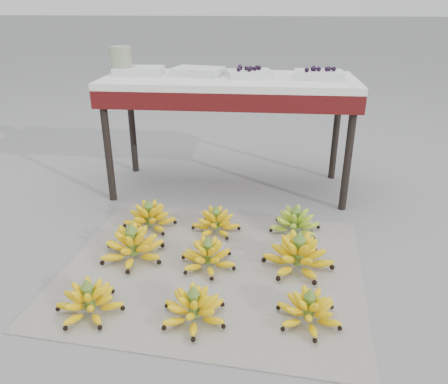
# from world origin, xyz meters

# --- Properties ---
(ground) EXTENTS (60.00, 60.00, 0.00)m
(ground) POSITION_xyz_m (0.00, 0.00, 0.00)
(ground) COLOR slate
(ground) RESTS_ON ground
(newspaper_mat) EXTENTS (1.34, 1.16, 0.01)m
(newspaper_mat) POSITION_xyz_m (0.02, 0.01, 0.00)
(newspaper_mat) COLOR silver
(newspaper_mat) RESTS_ON ground
(bunch_front_left) EXTENTS (0.28, 0.28, 0.15)m
(bunch_front_left) POSITION_xyz_m (-0.39, -0.32, 0.06)
(bunch_front_left) COLOR #FEE004
(bunch_front_left) RESTS_ON newspaper_mat
(bunch_front_center) EXTENTS (0.29, 0.29, 0.15)m
(bunch_front_center) POSITION_xyz_m (-0.01, -0.32, 0.06)
(bunch_front_center) COLOR #FEE004
(bunch_front_center) RESTS_ON newspaper_mat
(bunch_front_right) EXTENTS (0.30, 0.30, 0.14)m
(bunch_front_right) POSITION_xyz_m (0.40, -0.29, 0.05)
(bunch_front_right) COLOR #FEE004
(bunch_front_right) RESTS_ON newspaper_mat
(bunch_mid_left) EXTENTS (0.32, 0.32, 0.17)m
(bunch_mid_left) POSITION_xyz_m (-0.34, 0.06, 0.07)
(bunch_mid_left) COLOR #FEE004
(bunch_mid_left) RESTS_ON newspaper_mat
(bunch_mid_center) EXTENTS (0.32, 0.32, 0.15)m
(bunch_mid_center) POSITION_xyz_m (-0.00, 0.02, 0.06)
(bunch_mid_center) COLOR #FEE004
(bunch_mid_center) RESTS_ON newspaper_mat
(bunch_mid_right) EXTENTS (0.35, 0.35, 0.18)m
(bunch_mid_right) POSITION_xyz_m (0.38, 0.05, 0.07)
(bunch_mid_right) COLOR #FEE004
(bunch_mid_right) RESTS_ON newspaper_mat
(bunch_back_left) EXTENTS (0.27, 0.27, 0.16)m
(bunch_back_left) POSITION_xyz_m (-0.34, 0.34, 0.06)
(bunch_back_left) COLOR #FEE004
(bunch_back_left) RESTS_ON newspaper_mat
(bunch_back_center) EXTENTS (0.25, 0.25, 0.14)m
(bunch_back_center) POSITION_xyz_m (-0.00, 0.33, 0.05)
(bunch_back_center) COLOR #FEE004
(bunch_back_center) RESTS_ON newspaper_mat
(bunch_back_right) EXTENTS (0.25, 0.25, 0.15)m
(bunch_back_right) POSITION_xyz_m (0.38, 0.36, 0.06)
(bunch_back_right) COLOR #72A62C
(bunch_back_right) RESTS_ON newspaper_mat
(vendor_table) EXTENTS (1.38, 0.55, 0.66)m
(vendor_table) POSITION_xyz_m (0.01, 0.89, 0.59)
(vendor_table) COLOR black
(vendor_table) RESTS_ON ground
(tray_far_left) EXTENTS (0.27, 0.20, 0.04)m
(tray_far_left) POSITION_xyz_m (-0.50, 0.93, 0.69)
(tray_far_left) COLOR silver
(tray_far_left) RESTS_ON vendor_table
(tray_left) EXTENTS (0.30, 0.25, 0.04)m
(tray_left) POSITION_xyz_m (-0.17, 0.93, 0.69)
(tray_left) COLOR silver
(tray_left) RESTS_ON vendor_table
(tray_right) EXTENTS (0.28, 0.23, 0.06)m
(tray_right) POSITION_xyz_m (0.12, 0.88, 0.69)
(tray_right) COLOR silver
(tray_right) RESTS_ON vendor_table
(tray_far_right) EXTENTS (0.27, 0.20, 0.07)m
(tray_far_right) POSITION_xyz_m (0.49, 0.88, 0.69)
(tray_far_right) COLOR silver
(tray_far_right) RESTS_ON vendor_table
(glass_jar) EXTENTS (0.15, 0.15, 0.15)m
(glass_jar) POSITION_xyz_m (-0.60, 0.92, 0.74)
(glass_jar) COLOR beige
(glass_jar) RESTS_ON vendor_table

